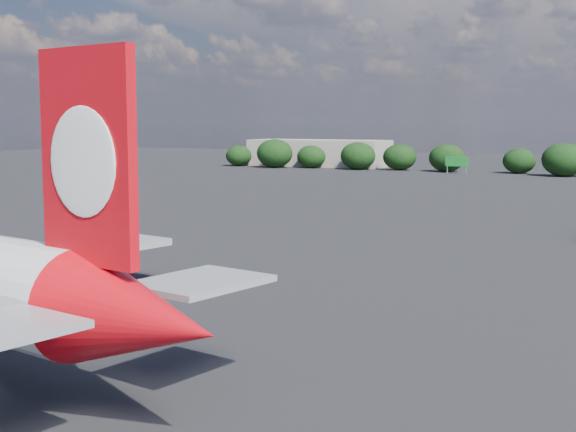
% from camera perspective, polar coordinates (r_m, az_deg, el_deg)
% --- Properties ---
extents(ground, '(500.00, 500.00, 0.00)m').
position_cam_1_polar(ground, '(99.07, 4.36, -1.19)').
color(ground, black).
rests_on(ground, ground).
extents(terminal_building, '(42.00, 16.00, 8.00)m').
position_cam_1_polar(terminal_building, '(245.33, 2.23, 4.50)').
color(terminal_building, gray).
rests_on(terminal_building, ground).
extents(highway_sign, '(6.00, 0.30, 4.50)m').
position_cam_1_polar(highway_sign, '(214.23, 11.91, 3.80)').
color(highway_sign, '#156D24').
rests_on(highway_sign, ground).
extents(horizon_treeline, '(201.63, 15.18, 8.46)m').
position_cam_1_polar(horizon_treeline, '(213.49, 19.11, 3.75)').
color(horizon_treeline, black).
rests_on(horizon_treeline, ground).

